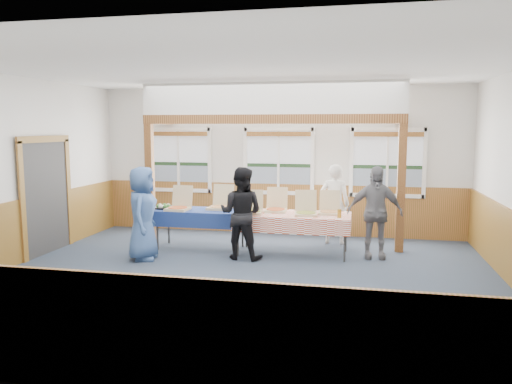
# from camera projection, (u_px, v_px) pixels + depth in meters

# --- Properties ---
(floor) EXTENTS (8.00, 8.00, 0.00)m
(floor) POSITION_uv_depth(u_px,v_px,m) (242.00, 279.00, 7.71)
(floor) COLOR #2B3245
(floor) RESTS_ON ground
(ceiling) EXTENTS (8.00, 8.00, 0.00)m
(ceiling) POSITION_uv_depth(u_px,v_px,m) (242.00, 68.00, 7.30)
(ceiling) COLOR white
(ceiling) RESTS_ON wall_back
(wall_back) EXTENTS (8.00, 0.00, 8.00)m
(wall_back) POSITION_uv_depth(u_px,v_px,m) (279.00, 161.00, 10.90)
(wall_back) COLOR silver
(wall_back) RESTS_ON floor
(wall_front) EXTENTS (8.00, 0.00, 8.00)m
(wall_front) POSITION_uv_depth(u_px,v_px,m) (144.00, 217.00, 4.10)
(wall_front) COLOR silver
(wall_front) RESTS_ON floor
(wall_left) EXTENTS (0.00, 8.00, 8.00)m
(wall_left) POSITION_uv_depth(u_px,v_px,m) (9.00, 172.00, 8.31)
(wall_left) COLOR silver
(wall_left) RESTS_ON floor
(wainscot_back) EXTENTS (7.98, 0.05, 1.10)m
(wainscot_back) POSITION_uv_depth(u_px,v_px,m) (278.00, 209.00, 11.01)
(wainscot_back) COLOR brown
(wainscot_back) RESTS_ON floor
(wainscot_front) EXTENTS (7.98, 0.05, 1.10)m
(wainscot_front) POSITION_uv_depth(u_px,v_px,m) (149.00, 337.00, 4.26)
(wainscot_front) COLOR brown
(wainscot_front) RESTS_ON floor
(wainscot_left) EXTENTS (0.05, 6.98, 1.10)m
(wainscot_left) POSITION_uv_depth(u_px,v_px,m) (14.00, 233.00, 8.44)
(wainscot_left) COLOR brown
(wainscot_left) RESTS_ON floor
(cased_opening) EXTENTS (0.06, 1.30, 2.10)m
(cased_opening) POSITION_uv_depth(u_px,v_px,m) (46.00, 197.00, 9.25)
(cased_opening) COLOR #2F2F2F
(cased_opening) RESTS_ON wall_left
(window_left) EXTENTS (1.56, 0.10, 1.46)m
(window_left) POSITION_uv_depth(u_px,v_px,m) (179.00, 156.00, 11.31)
(window_left) COLOR white
(window_left) RESTS_ON wall_back
(window_mid) EXTENTS (1.56, 0.10, 1.46)m
(window_mid) POSITION_uv_depth(u_px,v_px,m) (279.00, 158.00, 10.85)
(window_mid) COLOR white
(window_mid) RESTS_ON wall_back
(window_right) EXTENTS (1.56, 0.10, 1.46)m
(window_right) POSITION_uv_depth(u_px,v_px,m) (388.00, 159.00, 10.38)
(window_right) COLOR white
(window_right) RESTS_ON wall_back
(post_left) EXTENTS (0.15, 0.15, 2.40)m
(post_left) POSITION_uv_depth(u_px,v_px,m) (150.00, 183.00, 10.29)
(post_left) COLOR #542C12
(post_left) RESTS_ON floor
(post_right) EXTENTS (0.15, 0.15, 2.40)m
(post_right) POSITION_uv_depth(u_px,v_px,m) (401.00, 189.00, 9.28)
(post_right) COLOR #542C12
(post_right) RESTS_ON floor
(cross_beam) EXTENTS (5.15, 0.18, 0.18)m
(cross_beam) POSITION_uv_depth(u_px,v_px,m) (269.00, 119.00, 9.62)
(cross_beam) COLOR #542C12
(cross_beam) RESTS_ON post_left
(table_left) EXTENTS (1.87, 1.32, 0.76)m
(table_left) POSITION_uv_depth(u_px,v_px,m) (200.00, 213.00, 9.61)
(table_left) COLOR #2F2F2F
(table_left) RESTS_ON floor
(table_right) EXTENTS (2.28, 1.68, 0.76)m
(table_right) POSITION_uv_depth(u_px,v_px,m) (293.00, 216.00, 9.16)
(table_right) COLOR #2F2F2F
(table_right) RESTS_ON floor
(pizza_box_a) EXTENTS (0.43, 0.52, 0.45)m
(pizza_box_a) POSITION_uv_depth(u_px,v_px,m) (179.00, 206.00, 9.57)
(pizza_box_a) COLOR beige
(pizza_box_a) RESTS_ON table_left
(pizza_box_b) EXTENTS (0.45, 0.53, 0.46)m
(pizza_box_b) POSITION_uv_depth(u_px,v_px,m) (220.00, 205.00, 9.68)
(pizza_box_b) COLOR beige
(pizza_box_b) RESTS_ON table_left
(pizza_box_c) EXTENTS (0.42, 0.49, 0.41)m
(pizza_box_c) POSITION_uv_depth(u_px,v_px,m) (252.00, 210.00, 9.20)
(pizza_box_c) COLOR beige
(pizza_box_c) RESTS_ON table_right
(pizza_box_d) EXTENTS (0.42, 0.50, 0.44)m
(pizza_box_d) POSITION_uv_depth(u_px,v_px,m) (276.00, 208.00, 9.40)
(pizza_box_d) COLOR beige
(pizza_box_d) RESTS_ON table_right
(pizza_box_e) EXTENTS (0.45, 0.53, 0.43)m
(pizza_box_e) POSITION_uv_depth(u_px,v_px,m) (306.00, 211.00, 9.02)
(pizza_box_e) COLOR beige
(pizza_box_e) RESTS_ON table_right
(pizza_box_f) EXTENTS (0.39, 0.47, 0.41)m
(pizza_box_f) POSITION_uv_depth(u_px,v_px,m) (329.00, 210.00, 9.15)
(pizza_box_f) COLOR beige
(pizza_box_f) RESTS_ON table_right
(veggie_tray) EXTENTS (0.37, 0.37, 0.09)m
(veggie_tray) POSITION_uv_depth(u_px,v_px,m) (164.00, 207.00, 9.75)
(veggie_tray) COLOR black
(veggie_tray) RESTS_ON table_left
(drink_glass) EXTENTS (0.07, 0.07, 0.15)m
(drink_glass) POSITION_uv_depth(u_px,v_px,m) (339.00, 214.00, 8.72)
(drink_glass) COLOR #A06E1A
(drink_glass) RESTS_ON table_right
(woman_white) EXTENTS (0.60, 0.41, 1.61)m
(woman_white) POSITION_uv_depth(u_px,v_px,m) (335.00, 204.00, 9.96)
(woman_white) COLOR silver
(woman_white) RESTS_ON floor
(woman_black) EXTENTS (0.85, 0.70, 1.64)m
(woman_black) POSITION_uv_depth(u_px,v_px,m) (241.00, 213.00, 8.84)
(woman_black) COLOR black
(woman_black) RESTS_ON floor
(man_blue) EXTENTS (0.67, 0.90, 1.66)m
(man_blue) POSITION_uv_depth(u_px,v_px,m) (142.00, 213.00, 8.78)
(man_blue) COLOR #38578C
(man_blue) RESTS_ON floor
(person_grey) EXTENTS (1.00, 0.48, 1.66)m
(person_grey) POSITION_uv_depth(u_px,v_px,m) (375.00, 212.00, 8.89)
(person_grey) COLOR slate
(person_grey) RESTS_ON floor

